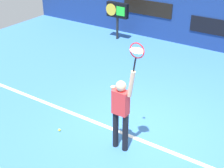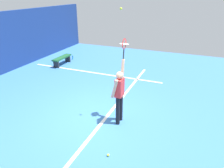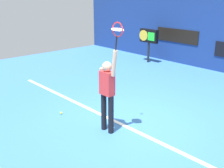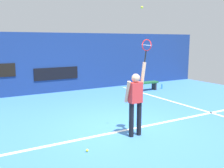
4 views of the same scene
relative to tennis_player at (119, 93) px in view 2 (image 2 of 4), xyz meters
The scene contains 9 objects.
ground_plane 1.27m from the tennis_player, 87.28° to the left, with size 18.00×18.00×0.00m, color #3870B2.
court_baseline 1.11m from the tennis_player, 85.53° to the left, with size 10.00×0.10×0.01m, color white.
court_sideline 4.66m from the tennis_player, 37.56° to the left, with size 0.10×7.00×0.01m, color white.
tennis_player is the anchor object (origin of this frame).
tennis_racket 1.42m from the tennis_player, ahead, with size 0.35×0.27×0.62m.
tennis_ball 2.38m from the tennis_player, 17.99° to the left, with size 0.07×0.07×0.07m, color #CCE033.
court_bench 6.48m from the tennis_player, 50.27° to the left, with size 1.40×0.36×0.45m.
water_bottle 7.24m from the tennis_player, 43.60° to the left, with size 0.07×0.07×0.24m, color #338CD8.
spare_ball 1.86m from the tennis_player, 169.08° to the right, with size 0.07×0.07×0.07m, color #CCE033.
Camera 2 is at (-5.43, -2.77, 3.83)m, focal length 34.32 mm.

